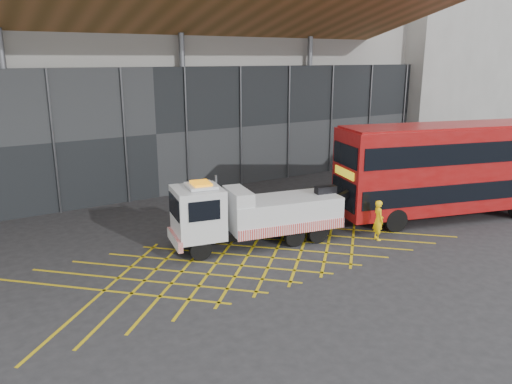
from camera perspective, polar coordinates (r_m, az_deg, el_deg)
ground_plane at (r=21.67m, az=-4.60°, el=-8.14°), size 120.00×120.00×0.00m
road_markings at (r=22.39m, az=-0.96°, el=-7.28°), size 19.96×7.16×0.01m
construction_building at (r=37.73m, az=-15.97°, el=15.21°), size 55.00×23.97×18.00m
east_building at (r=53.25m, az=18.93°, el=15.89°), size 15.00×12.00×20.00m
recovery_truck at (r=23.20m, az=-0.44°, el=-2.47°), size 9.52×3.79×3.30m
bus_towed at (r=28.91m, az=21.35°, el=2.72°), size 12.90×6.31×5.14m
bus_second at (r=37.42m, az=26.00°, el=3.94°), size 10.33×4.83×4.10m
worker at (r=24.74m, az=13.81°, el=-3.13°), size 0.70×0.84×1.96m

